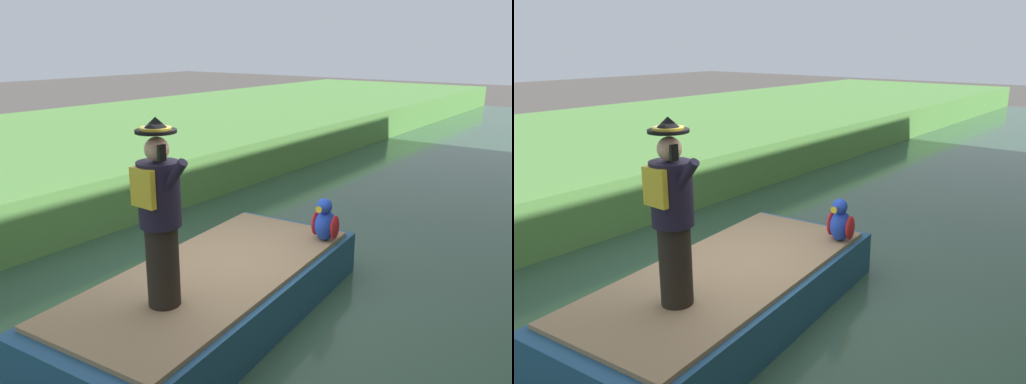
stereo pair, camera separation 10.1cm
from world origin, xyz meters
The scene contains 5 objects.
ground_plane centered at (0.00, 0.00, 0.00)m, with size 80.00×80.00×0.00m, color #4C4742.
canal_water centered at (0.00, 0.00, 0.05)m, with size 6.51×48.00×0.10m, color #33513D.
boat centered at (0.00, -0.30, 0.40)m, with size 2.22×4.36×0.61m.
person_pirate centered at (0.15, -1.19, 1.64)m, with size 0.61×0.42×1.85m.
parrot_plush centered at (0.53, 1.29, 0.95)m, with size 0.36×0.34×0.57m.
Camera 1 is at (3.68, -4.32, 3.20)m, focal length 36.51 mm.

